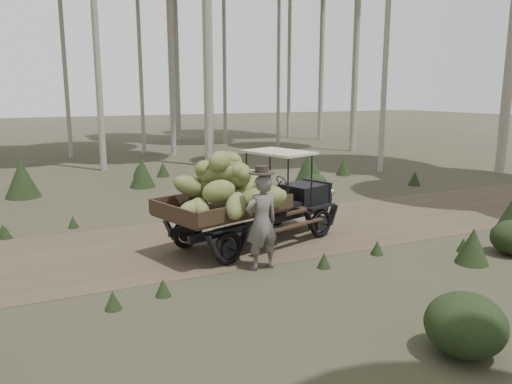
# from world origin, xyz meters

# --- Properties ---
(ground) EXTENTS (120.00, 120.00, 0.00)m
(ground) POSITION_xyz_m (0.00, 0.00, 0.00)
(ground) COLOR #473D2B
(ground) RESTS_ON ground
(dirt_track) EXTENTS (70.00, 4.00, 0.01)m
(dirt_track) POSITION_xyz_m (0.00, 0.00, 0.00)
(dirt_track) COLOR brown
(dirt_track) RESTS_ON ground
(banana_truck) EXTENTS (4.53, 2.86, 2.18)m
(banana_truck) POSITION_xyz_m (1.26, -0.79, 1.28)
(banana_truck) COLOR black
(banana_truck) RESTS_ON ground
(farmer) EXTENTS (0.69, 0.52, 1.97)m
(farmer) POSITION_xyz_m (1.08, -2.07, 0.93)
(farmer) COLOR #595751
(farmer) RESTS_ON ground
(undergrowth) EXTENTS (22.69, 19.48, 1.39)m
(undergrowth) POSITION_xyz_m (-0.76, -2.21, 0.52)
(undergrowth) COLOR #233319
(undergrowth) RESTS_ON ground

